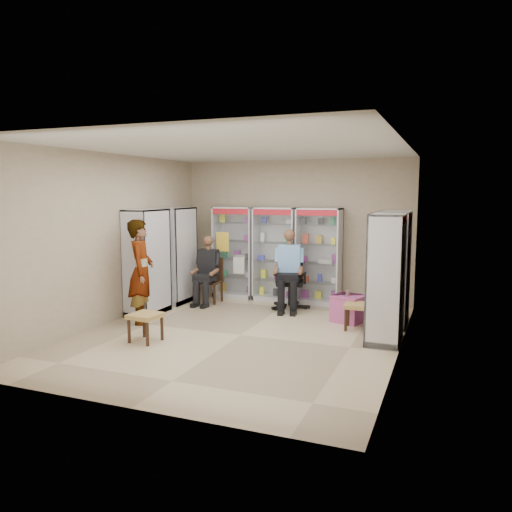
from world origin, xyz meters
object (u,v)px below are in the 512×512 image
at_px(office_chair, 290,280).
at_px(cabinet_right_far, 394,268).
at_px(seated_shopkeeper, 289,272).
at_px(woven_stool_a, 358,316).
at_px(cabinet_back_right, 319,256).
at_px(standing_man, 141,272).
at_px(cabinet_left_near, 147,262).
at_px(cabinet_right_near, 386,278).
at_px(pink_trunk, 348,308).
at_px(wooden_chair, 210,281).
at_px(cabinet_back_left, 235,252).
at_px(woven_stool_b, 146,328).
at_px(cabinet_left_far, 177,255).
at_px(cabinet_back_mid, 276,254).

bearing_deg(office_chair, cabinet_right_far, -25.67).
bearing_deg(seated_shopkeeper, woven_stool_a, -45.02).
bearing_deg(cabinet_back_right, standing_man, -133.95).
height_order(cabinet_left_near, seated_shopkeeper, cabinet_left_near).
relative_size(cabinet_right_far, cabinet_right_near, 1.00).
distance_m(cabinet_back_right, pink_trunk, 1.70).
bearing_deg(cabinet_right_far, pink_trunk, 98.43).
xyz_separation_m(cabinet_right_near, wooden_chair, (-3.78, 1.50, -0.53)).
bearing_deg(cabinet_back_left, cabinet_right_near, -32.28).
relative_size(pink_trunk, woven_stool_b, 1.13).
bearing_deg(cabinet_left_near, pink_trunk, 102.01).
bearing_deg(wooden_chair, seated_shopkeeper, 0.86).
xyz_separation_m(cabinet_back_right, cabinet_right_far, (1.63, -1.13, 0.00)).
bearing_deg(seated_shopkeeper, cabinet_right_far, -24.33).
bearing_deg(cabinet_right_far, cabinet_left_far, 87.43).
height_order(cabinet_left_far, woven_stool_b, cabinet_left_far).
height_order(wooden_chair, office_chair, office_chair).
relative_size(cabinet_back_mid, woven_stool_a, 4.50).
bearing_deg(pink_trunk, seated_shopkeeper, 157.34).
relative_size(cabinet_back_left, cabinet_left_far, 1.00).
bearing_deg(cabinet_left_near, woven_stool_b, 32.24).
height_order(cabinet_right_near, cabinet_left_far, same).
height_order(woven_stool_b, standing_man, standing_man).
height_order(office_chair, pink_trunk, office_chair).
bearing_deg(cabinet_right_near, woven_stool_b, 111.47).
distance_m(cabinet_left_near, office_chair, 2.81).
bearing_deg(cabinet_back_mid, seated_shopkeeper, -52.74).
height_order(cabinet_back_left, pink_trunk, cabinet_back_left).
bearing_deg(woven_stool_a, cabinet_left_far, 169.28).
bearing_deg(office_chair, pink_trunk, -37.08).
xyz_separation_m(cabinet_left_far, cabinet_left_near, (0.00, -1.10, 0.00)).
relative_size(cabinet_right_near, cabinet_left_near, 1.00).
xyz_separation_m(cabinet_back_left, woven_stool_b, (0.06, -3.60, -0.78)).
distance_m(cabinet_back_left, cabinet_left_near, 2.23).
bearing_deg(cabinet_back_right, woven_stool_a, -56.37).
height_order(cabinet_right_far, pink_trunk, cabinet_right_far).
bearing_deg(cabinet_left_near, standing_man, 24.46).
bearing_deg(seated_shopkeeper, cabinet_back_mid, 114.71).
height_order(pink_trunk, standing_man, standing_man).
bearing_deg(wooden_chair, office_chair, 2.51).
xyz_separation_m(cabinet_back_mid, cabinet_left_far, (-1.88, -0.93, 0.00)).
height_order(cabinet_back_right, cabinet_right_far, same).
distance_m(wooden_chair, standing_man, 2.01).
xyz_separation_m(cabinet_back_mid, standing_man, (-1.60, -2.65, -0.08)).
distance_m(cabinet_right_near, seated_shopkeeper, 2.56).
height_order(cabinet_back_left, woven_stool_a, cabinet_back_left).
bearing_deg(wooden_chair, woven_stool_b, -83.88).
bearing_deg(seated_shopkeeper, cabinet_back_left, 142.09).
xyz_separation_m(cabinet_right_far, cabinet_right_near, (0.00, -1.10, 0.00)).
height_order(cabinet_right_near, standing_man, cabinet_right_near).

